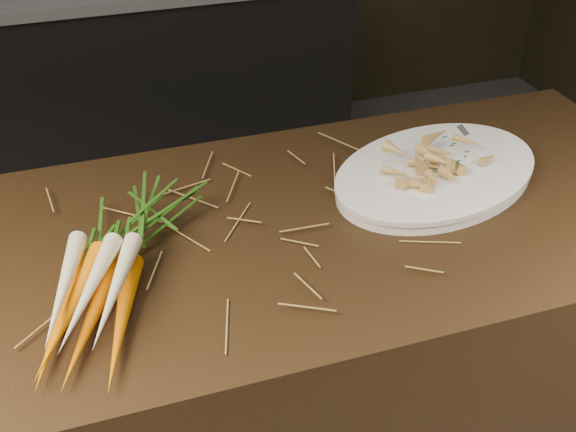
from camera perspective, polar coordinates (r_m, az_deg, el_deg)
name	(u,v)px	position (r m, az deg, el deg)	size (l,w,h in m)	color
back_counter	(128,79)	(3.16, -12.56, 10.53)	(1.82, 0.62, 0.84)	black
straw_bedding	(70,261)	(1.26, -16.87, -3.41)	(1.40, 0.60, 0.02)	olive
root_veg_bunch	(112,243)	(1.22, -13.70, -2.07)	(0.31, 0.53, 0.10)	#CD5D00
serving_platter	(436,175)	(1.46, 11.60, 3.17)	(0.46, 0.31, 0.02)	white
roasted_veg_heap	(438,159)	(1.44, 11.77, 4.46)	(0.23, 0.16, 0.05)	#BA8138
serving_fork	(496,147)	(1.56, 16.14, 5.25)	(0.02, 0.17, 0.00)	silver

